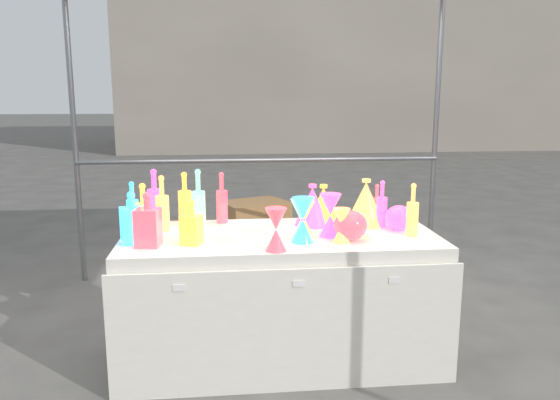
{
  "coord_description": "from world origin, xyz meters",
  "views": [
    {
      "loc": [
        -0.32,
        -3.03,
        1.55
      ],
      "look_at": [
        0.0,
        0.0,
        0.95
      ],
      "focal_mm": 35.0,
      "sensor_mm": 36.0,
      "label": 1
    }
  ],
  "objects": [
    {
      "name": "bottle_4",
      "position": [
        -0.68,
        0.15,
        0.92
      ],
      "size": [
        0.1,
        0.1,
        0.33
      ],
      "primitive_type": null,
      "rotation": [
        0.0,
        0.0,
        -0.32
      ],
      "color": "#127357",
      "rests_on": "display_table"
    },
    {
      "name": "globe_2",
      "position": [
        0.37,
        -0.18,
        0.82
      ],
      "size": [
        0.2,
        0.2,
        0.15
      ],
      "primitive_type": null,
      "rotation": [
        0.0,
        0.0,
        -0.06
      ],
      "color": "orange",
      "rests_on": "display_table"
    },
    {
      "name": "cardboard_box_flat",
      "position": [
        0.87,
        1.86,
        0.03
      ],
      "size": [
        0.8,
        0.62,
        0.06
      ],
      "primitive_type": "cube",
      "rotation": [
        0.0,
        0.0,
        0.13
      ],
      "color": "#A97A4C",
      "rests_on": "ground"
    },
    {
      "name": "hourglass_0",
      "position": [
        -0.06,
        -0.34,
        0.86
      ],
      "size": [
        0.14,
        0.14,
        0.22
      ],
      "primitive_type": null,
      "rotation": [
        0.0,
        0.0,
        -0.31
      ],
      "color": "orange",
      "rests_on": "display_table"
    },
    {
      "name": "decanter_2",
      "position": [
        -0.81,
        -0.11,
        0.89
      ],
      "size": [
        0.15,
        0.15,
        0.28
      ],
      "primitive_type": null,
      "rotation": [
        0.0,
        0.0,
        0.31
      ],
      "color": "green",
      "rests_on": "display_table"
    },
    {
      "name": "bottle_3",
      "position": [
        -0.75,
        0.35,
        0.92
      ],
      "size": [
        0.11,
        0.11,
        0.34
      ],
      "primitive_type": null,
      "rotation": [
        0.0,
        0.0,
        0.25
      ],
      "color": "blue",
      "rests_on": "display_table"
    },
    {
      "name": "hourglass_3",
      "position": [
        0.1,
        -0.15,
        0.87
      ],
      "size": [
        0.12,
        0.12,
        0.23
      ],
      "primitive_type": null,
      "rotation": [
        0.0,
        0.0,
        0.02
      ],
      "color": "#A22060",
      "rests_on": "display_table"
    },
    {
      "name": "cardboard_box_closed",
      "position": [
        -0.01,
        2.44,
        0.23
      ],
      "size": [
        0.76,
        0.67,
        0.46
      ],
      "primitive_type": "cube",
      "rotation": [
        0.0,
        0.0,
        0.4
      ],
      "color": "#A97A4C",
      "rests_on": "ground"
    },
    {
      "name": "hourglass_5",
      "position": [
        0.11,
        -0.19,
        0.87
      ],
      "size": [
        0.16,
        0.16,
        0.25
      ],
      "primitive_type": null,
      "rotation": [
        0.0,
        0.0,
        -0.41
      ],
      "color": "green",
      "rests_on": "display_table"
    },
    {
      "name": "decanter_1",
      "position": [
        -0.72,
        -0.18,
        0.9
      ],
      "size": [
        0.14,
        0.14,
        0.29
      ],
      "primitive_type": null,
      "rotation": [
        0.0,
        0.0,
        -0.15
      ],
      "color": "orange",
      "rests_on": "display_table"
    },
    {
      "name": "bottle_1",
      "position": [
        -0.85,
        0.16,
        0.9
      ],
      "size": [
        0.09,
        0.09,
        0.3
      ],
      "primitive_type": null,
      "rotation": [
        0.0,
        0.0,
        0.4
      ],
      "color": "green",
      "rests_on": "display_table"
    },
    {
      "name": "background_building",
      "position": [
        4.0,
        14.0,
        3.0
      ],
      "size": [
        14.0,
        6.0,
        6.0
      ],
      "primitive_type": "cube",
      "color": "#AA9F8D",
      "rests_on": "ground"
    },
    {
      "name": "decanter_0",
      "position": [
        -0.49,
        -0.17,
        0.87
      ],
      "size": [
        0.13,
        0.13,
        0.25
      ],
      "primitive_type": null,
      "rotation": [
        0.0,
        0.0,
        -0.39
      ],
      "color": "red",
      "rests_on": "display_table"
    },
    {
      "name": "globe_1",
      "position": [
        0.42,
        -0.1,
        0.82
      ],
      "size": [
        0.21,
        0.21,
        0.13
      ],
      "primitive_type": null,
      "rotation": [
        0.0,
        0.0,
        -0.37
      ],
      "color": "#127357",
      "rests_on": "display_table"
    },
    {
      "name": "lampshade_3",
      "position": [
        0.55,
        0.18,
        0.89
      ],
      "size": [
        0.25,
        0.25,
        0.29
      ],
      "primitive_type": null,
      "rotation": [
        0.0,
        0.0,
        -0.02
      ],
      "color": "#127357",
      "rests_on": "display_table"
    },
    {
      "name": "bottle_11",
      "position": [
        0.74,
        -0.12,
        0.9
      ],
      "size": [
        0.09,
        0.09,
        0.3
      ],
      "primitive_type": null,
      "rotation": [
        0.0,
        0.0,
        0.36
      ],
      "color": "#127357",
      "rests_on": "display_table"
    },
    {
      "name": "lampshade_2",
      "position": [
        0.22,
        0.2,
        0.88
      ],
      "size": [
        0.22,
        0.22,
        0.26
      ],
      "primitive_type": null,
      "rotation": [
        0.0,
        0.0,
        0.04
      ],
      "color": "blue",
      "rests_on": "display_table"
    },
    {
      "name": "bottle_6",
      "position": [
        -0.77,
        0.01,
        0.9
      ],
      "size": [
        0.1,
        0.1,
        0.31
      ],
      "primitive_type": null,
      "rotation": [
        0.0,
        0.0,
        0.3
      ],
      "color": "red",
      "rests_on": "display_table"
    },
    {
      "name": "bottle_2",
      "position": [
        -0.33,
        0.31,
        0.91
      ],
      "size": [
        0.08,
        0.08,
        0.32
      ],
      "primitive_type": null,
      "rotation": [
        0.0,
        0.0,
        -0.17
      ],
      "color": "orange",
      "rests_on": "display_table"
    },
    {
      "name": "lampshade_1",
      "position": [
        0.29,
        0.22,
        0.87
      ],
      "size": [
        0.22,
        0.22,
        0.25
      ],
      "primitive_type": null,
      "rotation": [
        0.0,
        0.0,
        0.06
      ],
      "color": "#B9D32C",
      "rests_on": "display_table"
    },
    {
      "name": "hourglass_4",
      "position": [
        0.13,
        -0.1,
        0.85
      ],
      "size": [
        0.12,
        0.12,
        0.21
      ],
      "primitive_type": null,
      "rotation": [
        0.0,
        0.0,
        0.19
      ],
      "color": "red",
      "rests_on": "display_table"
    },
    {
      "name": "bottle_10",
      "position": [
        0.63,
        0.11,
        0.89
      ],
      "size": [
        0.08,
        0.08,
        0.29
      ],
      "primitive_type": null,
      "rotation": [
        0.0,
        0.0,
        -0.21
      ],
      "color": "blue",
      "rests_on": "display_table"
    },
    {
      "name": "bottle_0",
      "position": [
        -0.56,
        0.35,
        0.91
      ],
      "size": [
        0.1,
        0.1,
        0.32
      ],
      "primitive_type": null,
      "rotation": [
        0.0,
        0.0,
        -0.18
      ],
      "color": "red",
      "rests_on": "display_table"
    },
    {
      "name": "globe_3",
      "position": [
        0.71,
        0.02,
        0.82
      ],
      "size": [
        0.17,
        0.17,
        0.13
      ],
      "primitive_type": null,
      "rotation": [
        0.0,
        0.0,
        0.01
      ],
      "color": "blue",
      "rests_on": "display_table"
    },
    {
      "name": "bottle_9",
      "position": [
        0.62,
        0.2,
        0.87
      ],
      "size": [
        0.07,
        0.07,
        0.25
      ],
      "primitive_type": null,
      "rotation": [
        0.0,
        0.0,
        0.27
      ],
      "color": "orange",
      "rests_on": "display_table"
    },
    {
      "name": "hourglass_2",
      "position": [
        0.31,
        -0.22,
        0.84
      ],
      "size": [
        0.11,
        0.11,
        0.19
      ],
      "primitive_type": null,
      "rotation": [
        0.0,
        0.0,
        0.13
      ],
      "color": "#127357",
      "rests_on": "display_table"
    },
    {
      "name": "ground",
      "position": [
        0.0,
        0.0,
        0.0
      ],
      "size": [
        80.0,
        80.0,
        0.0
      ],
      "primitive_type": "plane",
      "color": "slate",
      "rests_on": "ground"
    },
    {
      "name": "bottle_5",
      "position": [
        -0.47,
        0.14,
        0.93
      ],
      "size": [
        0.09,
        0.09,
        0.37
      ],
      "primitive_type": null,
      "rotation": [
        0.0,
        0.0,
        -0.1
      ],
      "color": "#A22060",
      "rests_on": "display_table"
    },
    {
      "name": "hourglass_1",
      "position": [
        0.28,
        -0.08,
        0.87
      ],
      "size": [
        0.14,
        0.14,
        0.25
      ],
      "primitive_type": null,
      "rotation": [
        0.0,
        0.0,
        0.12
      ],
      "color": "blue",
      "rests_on": "display_table"
    },
    {
      "name": "display_table",
      "position": [
        0.0,
        -0.01,
        0.37
      ],
      "size": [
        1.84,
        0.83,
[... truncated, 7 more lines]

